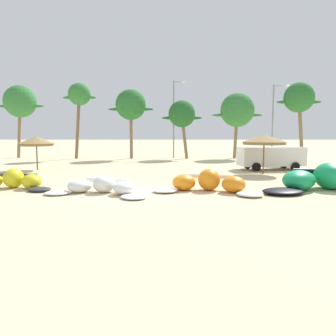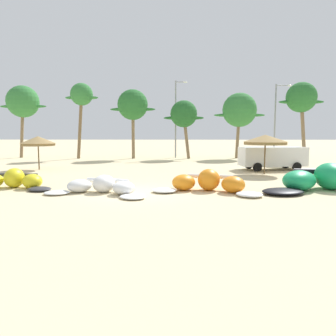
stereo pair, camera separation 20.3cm
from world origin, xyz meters
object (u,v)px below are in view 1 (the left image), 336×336
(kite_left, at_px, (11,181))
(beach_umbrella_middle, at_px, (264,140))
(beach_umbrella_near_van, at_px, (36,141))
(palm_center_right, at_px, (237,110))
(kite_center, at_px, (208,183))
(parked_van, at_px, (269,156))
(palm_right_of_gap, at_px, (299,98))
(lamppost_west_center, at_px, (274,117))
(kite_left_of_center, at_px, (102,187))
(lamppost_west, at_px, (175,115))
(palm_left, at_px, (79,96))
(palm_center_left, at_px, (182,114))
(palm_leftmost, at_px, (20,102))
(kite_right_of_center, at_px, (333,180))
(palm_left_of_gap, at_px, (131,105))

(kite_left, relative_size, beach_umbrella_middle, 1.64)
(beach_umbrella_near_van, relative_size, palm_center_right, 0.36)
(kite_center, distance_m, parked_van, 11.50)
(palm_right_of_gap, height_order, lamppost_west_center, lamppost_west_center)
(kite_left_of_center, height_order, lamppost_west_center, lamppost_west_center)
(kite_center, distance_m, lamppost_west_center, 24.41)
(lamppost_west, relative_size, lamppost_west_center, 1.07)
(kite_center, distance_m, palm_left, 25.32)
(kite_left, height_order, beach_umbrella_middle, beach_umbrella_middle)
(palm_center_left, bearing_deg, palm_left, -178.74)
(kite_left, xyz_separation_m, kite_left_of_center, (5.14, -1.28, -0.07))
(palm_left, relative_size, lamppost_west, 0.95)
(beach_umbrella_middle, bearing_deg, lamppost_west, 112.54)
(beach_umbrella_middle, bearing_deg, lamppost_west_center, 70.59)
(palm_leftmost, relative_size, lamppost_west_center, 1.00)
(beach_umbrella_near_van, height_order, lamppost_west, lamppost_west)
(parked_van, bearing_deg, palm_leftmost, 154.92)
(palm_left, bearing_deg, palm_leftmost, 171.71)
(palm_left, xyz_separation_m, lamppost_west, (10.91, 1.77, -2.10))
(kite_left, relative_size, kite_left_of_center, 0.98)
(kite_center, xyz_separation_m, lamppost_west, (-1.71, 22.66, 4.65))
(beach_umbrella_middle, height_order, palm_right_of_gap, palm_right_of_gap)
(palm_left, height_order, lamppost_west, lamppost_west)
(kite_left_of_center, bearing_deg, lamppost_west_center, 55.96)
(kite_left, distance_m, palm_right_of_gap, 28.47)
(beach_umbrella_near_van, relative_size, palm_leftmost, 0.32)
(kite_right_of_center, bearing_deg, palm_center_left, 109.48)
(kite_right_of_center, relative_size, palm_right_of_gap, 1.00)
(parked_van, bearing_deg, kite_left, -150.68)
(palm_left_of_gap, xyz_separation_m, palm_center_right, (12.41, 0.85, -0.54))
(kite_left, relative_size, palm_left, 0.60)
(palm_left, xyz_separation_m, palm_left_of_gap, (5.86, 0.25, -1.03))
(palm_left_of_gap, bearing_deg, kite_right_of_center, -57.46)
(palm_center_right, bearing_deg, beach_umbrella_middle, -93.49)
(palm_center_left, xyz_separation_m, lamppost_west_center, (10.80, 0.71, -0.26))
(beach_umbrella_middle, bearing_deg, palm_leftmost, 149.06)
(palm_left, height_order, palm_center_left, palm_left)
(parked_van, height_order, palm_leftmost, palm_leftmost)
(palm_left_of_gap, height_order, palm_center_right, palm_left_of_gap)
(beach_umbrella_near_van, xyz_separation_m, lamppost_west_center, (22.77, 12.43, 2.51))
(palm_right_of_gap, bearing_deg, beach_umbrella_near_van, -160.42)
(palm_left, relative_size, lamppost_west_center, 1.01)
(beach_umbrella_middle, distance_m, palm_left_of_gap, 18.50)
(beach_umbrella_near_van, relative_size, lamppost_west_center, 0.32)
(palm_left, xyz_separation_m, palm_center_right, (18.27, 1.10, -1.57))
(palm_center_left, bearing_deg, kite_left, -114.96)
(kite_center, xyz_separation_m, beach_umbrella_middle, (4.74, 7.13, 2.05))
(beach_umbrella_middle, xyz_separation_m, palm_right_of_gap, (6.52, 10.87, 4.06))
(parked_van, bearing_deg, beach_umbrella_middle, -114.47)
(palm_left_of_gap, bearing_deg, palm_center_left, 0.10)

